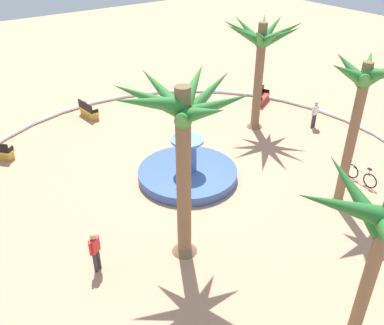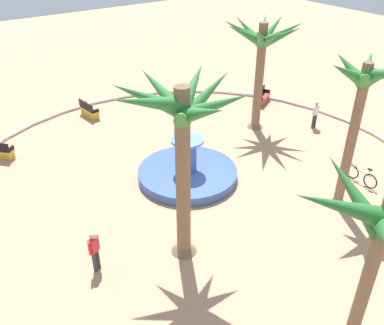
% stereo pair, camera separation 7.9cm
% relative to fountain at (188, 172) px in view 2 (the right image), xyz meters
% --- Properties ---
extents(ground_plane, '(80.00, 80.00, 0.00)m').
position_rel_fountain_xyz_m(ground_plane, '(-0.46, -0.04, -0.30)').
color(ground_plane, tan).
extents(plaza_curb, '(22.84, 22.84, 0.20)m').
position_rel_fountain_xyz_m(plaza_curb, '(-0.46, -0.04, -0.20)').
color(plaza_curb, silver).
rests_on(plaza_curb, ground).
extents(fountain, '(4.72, 4.72, 2.10)m').
position_rel_fountain_xyz_m(fountain, '(0.00, 0.00, 0.00)').
color(fountain, '#38569E').
rests_on(fountain, ground).
extents(palm_tree_by_curb, '(4.30, 4.37, 6.27)m').
position_rel_fountain_xyz_m(palm_tree_by_curb, '(2.19, -6.37, 4.49)').
color(palm_tree_by_curb, brown).
rests_on(palm_tree_by_curb, ground).
extents(palm_tree_mid_plaza, '(4.37, 4.40, 6.79)m').
position_rel_fountain_xyz_m(palm_tree_mid_plaza, '(-4.04, 2.99, 4.82)').
color(palm_tree_mid_plaza, brown).
rests_on(palm_tree_mid_plaza, ground).
extents(palm_tree_far_side, '(3.16, 3.04, 6.57)m').
position_rel_fountain_xyz_m(palm_tree_far_side, '(-5.49, -4.17, 4.63)').
color(palm_tree_far_side, brown).
rests_on(palm_tree_far_side, ground).
extents(bench_east, '(1.64, 0.66, 1.00)m').
position_rel_fountain_xyz_m(bench_east, '(9.20, 1.01, 0.04)').
color(bench_east, gold).
rests_on(bench_east, ground).
extents(bench_west, '(1.20, 1.64, 1.00)m').
position_rel_fountain_xyz_m(bench_west, '(4.53, -9.18, 0.04)').
color(bench_west, '#B73D33').
rests_on(bench_west, ground).
extents(bicycle_red_frame, '(1.72, 0.44, 0.94)m').
position_rel_fountain_xyz_m(bicycle_red_frame, '(-5.04, -6.36, 0.08)').
color(bicycle_red_frame, black).
rests_on(bicycle_red_frame, ground).
extents(person_cyclist_photo, '(0.33, 0.48, 1.65)m').
position_rel_fountain_xyz_m(person_cyclist_photo, '(-3.02, 6.02, 0.62)').
color(person_cyclist_photo, '#33333D').
rests_on(person_cyclist_photo, ground).
extents(person_pedestrian_stroll, '(0.22, 0.53, 1.64)m').
position_rel_fountain_xyz_m(person_pedestrian_stroll, '(0.13, -9.11, 0.61)').
color(person_pedestrian_stroll, '#33333D').
rests_on(person_pedestrian_stroll, ground).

